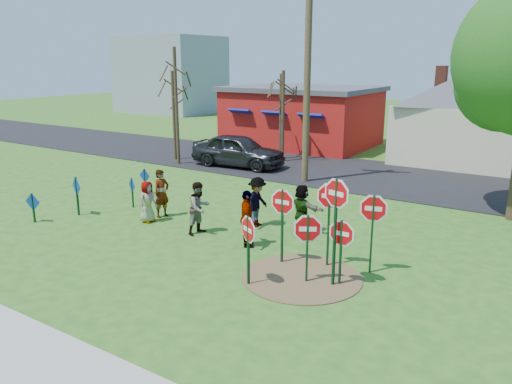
# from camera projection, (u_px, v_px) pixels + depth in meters

# --- Properties ---
(ground) EXTENTS (120.00, 120.00, 0.00)m
(ground) POSITION_uv_depth(u_px,v_px,m) (195.00, 236.00, 16.46)
(ground) COLOR #2B5C1A
(ground) RESTS_ON ground
(road) EXTENTS (120.00, 7.50, 0.04)m
(road) POSITION_uv_depth(u_px,v_px,m) (337.00, 171.00, 25.79)
(road) COLOR black
(road) RESTS_ON ground
(dirt_patch) EXTENTS (3.20, 3.20, 0.03)m
(dirt_patch) POSITION_uv_depth(u_px,v_px,m) (302.00, 277.00, 13.29)
(dirt_patch) COLOR brown
(dirt_patch) RESTS_ON ground
(red_building) EXTENTS (9.40, 7.69, 3.90)m
(red_building) POSITION_uv_depth(u_px,v_px,m) (302.00, 116.00, 33.45)
(red_building) COLOR #A61A10
(red_building) RESTS_ON ground
(cream_house) EXTENTS (9.40, 9.40, 6.50)m
(cream_house) POSITION_uv_depth(u_px,v_px,m) (480.00, 110.00, 27.45)
(cream_house) COLOR beige
(cream_house) RESTS_ON ground
(distant_building) EXTENTS (10.00, 8.00, 8.00)m
(distant_building) POSITION_uv_depth(u_px,v_px,m) (171.00, 75.00, 54.45)
(distant_building) COLOR #8C939E
(distant_building) RESTS_ON ground
(stop_sign_a) EXTENTS (0.84, 0.45, 1.97)m
(stop_sign_a) POSITION_uv_depth(u_px,v_px,m) (248.00, 235.00, 12.53)
(stop_sign_a) COLOR #0F391C
(stop_sign_a) RESTS_ON ground
(stop_sign_b) EXTENTS (0.97, 0.20, 2.53)m
(stop_sign_b) POSITION_uv_depth(u_px,v_px,m) (329.00, 204.00, 13.58)
(stop_sign_b) COLOR #0F391C
(stop_sign_b) RESTS_ON ground
(stop_sign_c) EXTENTS (0.98, 0.27, 2.96)m
(stop_sign_c) POSITION_uv_depth(u_px,v_px,m) (336.00, 207.00, 12.30)
(stop_sign_c) COLOR #0F391C
(stop_sign_c) RESTS_ON ground
(stop_sign_d) EXTENTS (0.98, 0.29, 2.32)m
(stop_sign_d) POSITION_uv_depth(u_px,v_px,m) (373.00, 215.00, 13.20)
(stop_sign_d) COLOR #0F391C
(stop_sign_d) RESTS_ON ground
(stop_sign_e) EXTENTS (0.88, 0.53, 1.97)m
(stop_sign_e) POSITION_uv_depth(u_px,v_px,m) (308.00, 234.00, 12.70)
(stop_sign_e) COLOR #0F391C
(stop_sign_e) RESTS_ON ground
(stop_sign_f) EXTENTS (0.93, 0.06, 1.87)m
(stop_sign_f) POSITION_uv_depth(u_px,v_px,m) (341.00, 237.00, 12.55)
(stop_sign_f) COLOR #0F391C
(stop_sign_f) RESTS_ON ground
(stop_sign_g) EXTENTS (0.99, 0.07, 2.30)m
(stop_sign_g) POSITION_uv_depth(u_px,v_px,m) (282.00, 209.00, 13.86)
(stop_sign_g) COLOR #0F391C
(stop_sign_g) RESTS_ON ground
(blue_diamond_a) EXTENTS (0.64, 0.15, 1.08)m
(blue_diamond_a) POSITION_uv_depth(u_px,v_px,m) (33.00, 205.00, 17.64)
(blue_diamond_a) COLOR #0F391C
(blue_diamond_a) RESTS_ON ground
(blue_diamond_b) EXTENTS (0.70, 0.22, 1.48)m
(blue_diamond_b) POSITION_uv_depth(u_px,v_px,m) (77.00, 191.00, 18.39)
(blue_diamond_b) COLOR #0F391C
(blue_diamond_b) RESTS_ON ground
(blue_diamond_c) EXTENTS (0.56, 0.25, 1.20)m
(blue_diamond_c) POSITION_uv_depth(u_px,v_px,m) (132.00, 189.00, 19.40)
(blue_diamond_c) COLOR #0F391C
(blue_diamond_c) RESTS_ON ground
(blue_diamond_d) EXTENTS (0.61, 0.06, 1.13)m
(blue_diamond_d) POSITION_uv_depth(u_px,v_px,m) (145.00, 179.00, 21.32)
(blue_diamond_d) COLOR #0F391C
(blue_diamond_d) RESTS_ON ground
(person_a) EXTENTS (0.48, 0.74, 1.50)m
(person_a) POSITION_uv_depth(u_px,v_px,m) (147.00, 202.00, 17.67)
(person_a) COLOR #4A5E97
(person_a) RESTS_ON ground
(person_b) EXTENTS (0.52, 0.70, 1.77)m
(person_b) POSITION_uv_depth(u_px,v_px,m) (162.00, 193.00, 18.22)
(person_b) COLOR #27726E
(person_b) RESTS_ON ground
(person_c) EXTENTS (0.79, 0.95, 1.76)m
(person_c) POSITION_uv_depth(u_px,v_px,m) (199.00, 208.00, 16.47)
(person_c) COLOR #994D3A
(person_c) RESTS_ON ground
(person_d) EXTENTS (0.69, 1.15, 1.74)m
(person_d) POSITION_uv_depth(u_px,v_px,m) (257.00, 202.00, 17.18)
(person_d) COLOR #2F2E33
(person_d) RESTS_ON ground
(person_e) EXTENTS (0.97, 1.11, 1.79)m
(person_e) POSITION_uv_depth(u_px,v_px,m) (247.00, 219.00, 15.29)
(person_e) COLOR #4D2B51
(person_e) RESTS_ON ground
(person_f) EXTENTS (1.60, 0.76, 1.65)m
(person_f) POSITION_uv_depth(u_px,v_px,m) (302.00, 209.00, 16.55)
(person_f) COLOR #214F33
(person_f) RESTS_ON ground
(suv) EXTENTS (5.23, 2.42, 1.73)m
(suv) POSITION_uv_depth(u_px,v_px,m) (238.00, 150.00, 26.73)
(suv) COLOR #333339
(suv) RESTS_ON road
(utility_pole) EXTENTS (2.39, 0.80, 10.01)m
(utility_pole) POSITION_uv_depth(u_px,v_px,m) (308.00, 68.00, 22.34)
(utility_pole) COLOR #4C3823
(utility_pole) RESTS_ON ground
(bare_tree_west) EXTENTS (1.80, 1.80, 5.02)m
(bare_tree_west) POSITION_uv_depth(u_px,v_px,m) (173.00, 103.00, 28.06)
(bare_tree_west) COLOR #382819
(bare_tree_west) RESTS_ON ground
(bare_tree_east) EXTENTS (1.80, 1.80, 4.86)m
(bare_tree_east) POSITION_uv_depth(u_px,v_px,m) (281.00, 105.00, 28.23)
(bare_tree_east) COLOR #382819
(bare_tree_east) RESTS_ON ground
(bare_tree_mid) EXTENTS (1.80, 1.80, 6.27)m
(bare_tree_mid) POSITION_uv_depth(u_px,v_px,m) (176.00, 90.00, 26.60)
(bare_tree_mid) COLOR #382819
(bare_tree_mid) RESTS_ON ground
(bare_tree_extra) EXTENTS (1.80, 1.80, 5.05)m
(bare_tree_extra) POSITION_uv_depth(u_px,v_px,m) (283.00, 103.00, 27.53)
(bare_tree_extra) COLOR #382819
(bare_tree_extra) RESTS_ON ground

